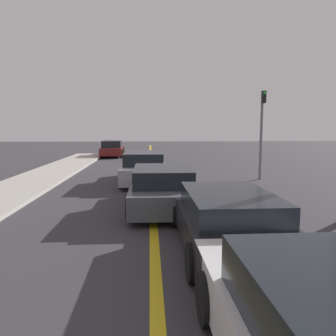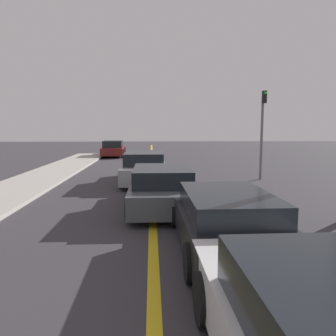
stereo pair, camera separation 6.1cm
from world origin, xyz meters
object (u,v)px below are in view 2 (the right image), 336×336
Objects in this scene: car_oncoming_far at (113,149)px; traffic_light at (262,126)px; car_parked_left_lot at (144,168)px; car_ahead_center at (225,220)px; car_far_distant at (162,188)px.

traffic_light is (8.28, -12.65, 1.84)m from car_oncoming_far.
car_parked_left_lot is at bearing -79.40° from car_oncoming_far.
car_oncoming_far is at bearing 123.21° from traffic_light.
car_parked_left_lot reaches higher than car_oncoming_far.
car_ahead_center is 1.16× the size of traffic_light.
traffic_light is at bearing -58.49° from car_oncoming_far.
traffic_light is at bearing 47.42° from car_far_distant.
car_far_distant is 7.35m from traffic_light.
car_oncoming_far is 1.08× the size of traffic_light.
car_far_distant is 0.97× the size of car_oncoming_far.
car_ahead_center is 9.53m from traffic_light.
car_far_distant is at bearing -132.34° from traffic_light.
car_parked_left_lot is 1.16× the size of traffic_light.
traffic_light is (3.63, 8.60, 1.91)m from car_ahead_center.
car_parked_left_lot reaches higher than car_far_distant.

